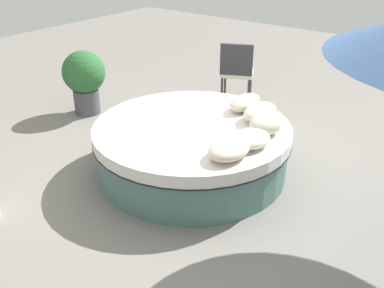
{
  "coord_description": "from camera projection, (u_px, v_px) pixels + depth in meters",
  "views": [
    {
      "loc": [
        -3.69,
        -2.82,
        2.73
      ],
      "look_at": [
        0.0,
        0.0,
        0.36
      ],
      "focal_mm": 41.39,
      "sensor_mm": 36.0,
      "label": 1
    }
  ],
  "objects": [
    {
      "name": "patio_chair",
      "position": [
        237.0,
        68.0,
        7.2
      ],
      "size": [
        0.68,
        0.69,
        0.98
      ],
      "rotation": [
        0.0,
        0.0,
        -1.11
      ],
      "color": "#333338",
      "rests_on": "ground_plane"
    },
    {
      "name": "throw_pillow_0",
      "position": [
        229.0,
        149.0,
        4.4
      ],
      "size": [
        0.52,
        0.37,
        0.17
      ],
      "primitive_type": "ellipsoid",
      "color": "beige",
      "rests_on": "round_bed"
    },
    {
      "name": "planter",
      "position": [
        84.0,
        77.0,
        6.73
      ],
      "size": [
        0.65,
        0.65,
        0.99
      ],
      "color": "#4C4C51",
      "rests_on": "ground_plane"
    },
    {
      "name": "throw_pillow_2",
      "position": [
        266.0,
        124.0,
        4.88
      ],
      "size": [
        0.43,
        0.34,
        0.21
      ],
      "primitive_type": "ellipsoid",
      "color": "beige",
      "rests_on": "round_bed"
    },
    {
      "name": "ground_plane",
      "position": [
        192.0,
        170.0,
        5.37
      ],
      "size": [
        16.0,
        16.0,
        0.0
      ],
      "primitive_type": "plane",
      "color": "gray"
    },
    {
      "name": "round_bed",
      "position": [
        192.0,
        148.0,
        5.23
      ],
      "size": [
        2.31,
        2.31,
        0.6
      ],
      "color": "#4C726B",
      "rests_on": "ground_plane"
    },
    {
      "name": "throw_pillow_1",
      "position": [
        251.0,
        138.0,
        4.62
      ],
      "size": [
        0.45,
        0.38,
        0.15
      ],
      "primitive_type": "ellipsoid",
      "color": "silver",
      "rests_on": "round_bed"
    },
    {
      "name": "throw_pillow_3",
      "position": [
        260.0,
        112.0,
        5.2
      ],
      "size": [
        0.53,
        0.33,
        0.2
      ],
      "primitive_type": "ellipsoid",
      "color": "beige",
      "rests_on": "round_bed"
    },
    {
      "name": "throw_pillow_4",
      "position": [
        245.0,
        102.0,
        5.49
      ],
      "size": [
        0.54,
        0.28,
        0.18
      ],
      "primitive_type": "ellipsoid",
      "color": "beige",
      "rests_on": "round_bed"
    }
  ]
}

